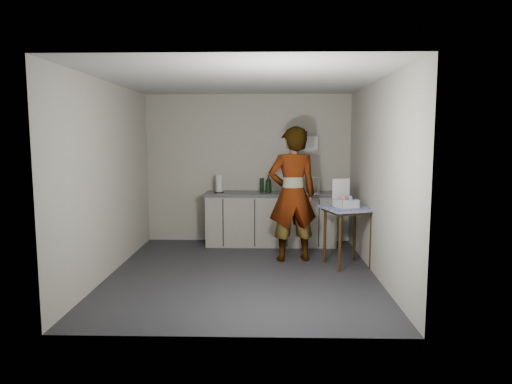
{
  "coord_description": "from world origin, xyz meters",
  "views": [
    {
      "loc": [
        0.33,
        -6.07,
        1.88
      ],
      "look_at": [
        0.17,
        0.45,
        1.07
      ],
      "focal_mm": 32.0,
      "sensor_mm": 36.0,
      "label": 1
    }
  ],
  "objects_px": {
    "paper_towel": "(219,184)",
    "bakery_box": "(345,201)",
    "soap_bottle": "(269,184)",
    "dish_rack": "(307,189)",
    "side_table": "(348,215)",
    "dark_bottle": "(262,185)",
    "kitchen_counter": "(271,220)",
    "standing_man": "(292,194)",
    "soda_can": "(268,188)"
  },
  "relations": [
    {
      "from": "soap_bottle",
      "to": "paper_towel",
      "type": "xyz_separation_m",
      "value": [
        -0.85,
        -0.01,
        -0.0
      ]
    },
    {
      "from": "dark_bottle",
      "to": "bakery_box",
      "type": "distance_m",
      "value": 1.74
    },
    {
      "from": "dish_rack",
      "to": "soda_can",
      "type": "bearing_deg",
      "value": 173.36
    },
    {
      "from": "dish_rack",
      "to": "dark_bottle",
      "type": "bearing_deg",
      "value": 179.53
    },
    {
      "from": "dish_rack",
      "to": "soap_bottle",
      "type": "bearing_deg",
      "value": -179.23
    },
    {
      "from": "kitchen_counter",
      "to": "dark_bottle",
      "type": "distance_m",
      "value": 0.63
    },
    {
      "from": "side_table",
      "to": "paper_towel",
      "type": "distance_m",
      "value": 2.37
    },
    {
      "from": "side_table",
      "to": "soda_can",
      "type": "height_order",
      "value": "soda_can"
    },
    {
      "from": "kitchen_counter",
      "to": "side_table",
      "type": "relative_size",
      "value": 2.61
    },
    {
      "from": "dark_bottle",
      "to": "bakery_box",
      "type": "bearing_deg",
      "value": -45.46
    },
    {
      "from": "standing_man",
      "to": "dish_rack",
      "type": "xyz_separation_m",
      "value": [
        0.31,
        0.99,
        -0.03
      ]
    },
    {
      "from": "kitchen_counter",
      "to": "dark_bottle",
      "type": "bearing_deg",
      "value": -176.75
    },
    {
      "from": "standing_man",
      "to": "dark_bottle",
      "type": "distance_m",
      "value": 1.11
    },
    {
      "from": "dish_rack",
      "to": "bakery_box",
      "type": "height_order",
      "value": "bakery_box"
    },
    {
      "from": "kitchen_counter",
      "to": "bakery_box",
      "type": "xyz_separation_m",
      "value": [
        1.06,
        -1.25,
        0.52
      ]
    },
    {
      "from": "soap_bottle",
      "to": "bakery_box",
      "type": "distance_m",
      "value": 1.65
    },
    {
      "from": "side_table",
      "to": "paper_towel",
      "type": "bearing_deg",
      "value": 130.17
    },
    {
      "from": "soda_can",
      "to": "side_table",
      "type": "bearing_deg",
      "value": -49.74
    },
    {
      "from": "paper_towel",
      "to": "bakery_box",
      "type": "distance_m",
      "value": 2.3
    },
    {
      "from": "side_table",
      "to": "dark_bottle",
      "type": "distance_m",
      "value": 1.81
    },
    {
      "from": "soap_bottle",
      "to": "dish_rack",
      "type": "relative_size",
      "value": 0.75
    },
    {
      "from": "kitchen_counter",
      "to": "side_table",
      "type": "xyz_separation_m",
      "value": [
        1.1,
        -1.28,
        0.32
      ]
    },
    {
      "from": "standing_man",
      "to": "paper_towel",
      "type": "xyz_separation_m",
      "value": [
        -1.2,
        0.98,
        0.05
      ]
    },
    {
      "from": "side_table",
      "to": "dark_bottle",
      "type": "xyz_separation_m",
      "value": [
        -1.26,
        1.28,
        0.29
      ]
    },
    {
      "from": "dark_bottle",
      "to": "paper_towel",
      "type": "xyz_separation_m",
      "value": [
        -0.73,
        -0.02,
        0.02
      ]
    },
    {
      "from": "standing_man",
      "to": "side_table",
      "type": "bearing_deg",
      "value": 150.16
    },
    {
      "from": "paper_towel",
      "to": "dish_rack",
      "type": "xyz_separation_m",
      "value": [
        1.51,
        0.01,
        -0.08
      ]
    },
    {
      "from": "standing_man",
      "to": "soda_can",
      "type": "height_order",
      "value": "standing_man"
    },
    {
      "from": "soap_bottle",
      "to": "paper_towel",
      "type": "bearing_deg",
      "value": -179.61
    },
    {
      "from": "soap_bottle",
      "to": "bakery_box",
      "type": "relative_size",
      "value": 0.75
    },
    {
      "from": "paper_towel",
      "to": "bakery_box",
      "type": "height_order",
      "value": "bakery_box"
    },
    {
      "from": "standing_man",
      "to": "bakery_box",
      "type": "distance_m",
      "value": 0.79
    },
    {
      "from": "side_table",
      "to": "soda_can",
      "type": "bearing_deg",
      "value": 112.7
    },
    {
      "from": "standing_man",
      "to": "soap_bottle",
      "type": "distance_m",
      "value": 1.05
    },
    {
      "from": "kitchen_counter",
      "to": "paper_towel",
      "type": "bearing_deg",
      "value": -178.08
    },
    {
      "from": "soap_bottle",
      "to": "standing_man",
      "type": "bearing_deg",
      "value": -70.19
    },
    {
      "from": "soda_can",
      "to": "dark_bottle",
      "type": "xyz_separation_m",
      "value": [
        -0.12,
        -0.07,
        0.05
      ]
    },
    {
      "from": "standing_man",
      "to": "dish_rack",
      "type": "distance_m",
      "value": 1.04
    },
    {
      "from": "side_table",
      "to": "soap_bottle",
      "type": "distance_m",
      "value": 1.73
    },
    {
      "from": "soap_bottle",
      "to": "dish_rack",
      "type": "distance_m",
      "value": 0.67
    },
    {
      "from": "kitchen_counter",
      "to": "bakery_box",
      "type": "height_order",
      "value": "bakery_box"
    },
    {
      "from": "soda_can",
      "to": "paper_towel",
      "type": "distance_m",
      "value": 0.85
    },
    {
      "from": "dark_bottle",
      "to": "dish_rack",
      "type": "distance_m",
      "value": 0.78
    },
    {
      "from": "side_table",
      "to": "standing_man",
      "type": "xyz_separation_m",
      "value": [
        -0.79,
        0.28,
        0.26
      ]
    },
    {
      "from": "dish_rack",
      "to": "bakery_box",
      "type": "distance_m",
      "value": 1.31
    },
    {
      "from": "dark_bottle",
      "to": "paper_towel",
      "type": "height_order",
      "value": "paper_towel"
    },
    {
      "from": "side_table",
      "to": "dark_bottle",
      "type": "relative_size",
      "value": 3.43
    },
    {
      "from": "kitchen_counter",
      "to": "soap_bottle",
      "type": "bearing_deg",
      "value": -149.02
    },
    {
      "from": "standing_man",
      "to": "dish_rack",
      "type": "height_order",
      "value": "standing_man"
    },
    {
      "from": "kitchen_counter",
      "to": "bakery_box",
      "type": "bearing_deg",
      "value": -49.55
    }
  ]
}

